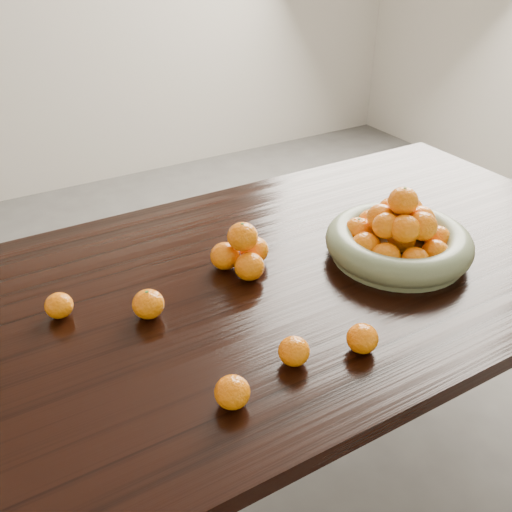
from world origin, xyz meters
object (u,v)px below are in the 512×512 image
orange_pyramid (243,252)px  loose_orange_0 (148,304)px  fruit_bowl (398,238)px  dining_table (268,305)px

orange_pyramid → loose_orange_0: bearing=-166.8°
fruit_bowl → loose_orange_0: bearing=172.7°
loose_orange_0 → orange_pyramid: bearing=13.2°
fruit_bowl → orange_pyramid: bearing=158.6°
fruit_bowl → loose_orange_0: 0.65m
dining_table → fruit_bowl: size_ratio=5.39×
orange_pyramid → loose_orange_0: (-0.27, -0.06, -0.02)m
loose_orange_0 → dining_table: bearing=1.4°
dining_table → orange_pyramid: (-0.04, 0.06, 0.14)m
loose_orange_0 → fruit_bowl: bearing=-7.3°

